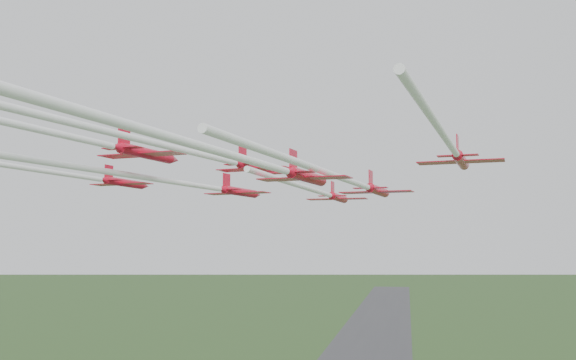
% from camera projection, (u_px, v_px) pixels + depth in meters
% --- Properties ---
extents(runway, '(38.00, 900.00, 0.04)m').
position_uv_depth(runway, '(366.00, 355.00, 269.20)').
color(runway, '#39393B').
rests_on(runway, ground).
extents(jet_lead, '(9.17, 44.75, 2.67)m').
position_uv_depth(jet_lead, '(324.00, 193.00, 87.43)').
color(jet_lead, red).
extents(jet_row2_left, '(17.28, 56.08, 2.86)m').
position_uv_depth(jet_row2_left, '(189.00, 184.00, 80.77)').
color(jet_row2_left, red).
extents(jet_row2_right, '(13.27, 53.64, 2.79)m').
position_uv_depth(jet_row2_right, '(354.00, 182.00, 71.39)').
color(jet_row2_right, red).
extents(jet_row3_left, '(15.00, 64.50, 2.48)m').
position_uv_depth(jet_row3_left, '(24.00, 168.00, 67.52)').
color(jet_row3_left, red).
extents(jet_row3_mid, '(16.33, 55.36, 2.75)m').
position_uv_depth(jet_row3_mid, '(199.00, 154.00, 66.04)').
color(jet_row3_mid, red).
extents(jet_row3_right, '(11.26, 45.61, 2.79)m').
position_uv_depth(jet_row3_right, '(453.00, 149.00, 62.41)').
color(jet_row3_right, red).
extents(jet_row4_left, '(13.60, 48.18, 2.90)m').
position_uv_depth(jet_row4_left, '(86.00, 140.00, 61.00)').
color(jet_row4_left, red).
extents(jet_row4_right, '(13.32, 51.05, 2.65)m').
position_uv_depth(jet_row4_right, '(257.00, 162.00, 50.33)').
color(jet_row4_right, red).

